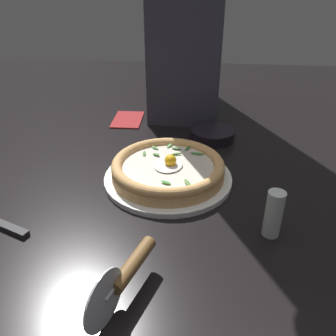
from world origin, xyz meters
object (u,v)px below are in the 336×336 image
object	(u,v)px
pizza	(168,168)
folded_napkin	(128,119)
pizza_cutter	(123,274)
pepper_shaker	(274,214)
side_bowl	(213,135)

from	to	relation	value
pizza	folded_napkin	distance (m)	0.39
pizza_cutter	pepper_shaker	distance (m)	0.29
side_bowl	pepper_shaker	bearing A→B (deg)	-165.04
side_bowl	pepper_shaker	xyz separation A→B (m)	(-0.40, -0.11, 0.03)
pizza	side_bowl	xyz separation A→B (m)	(0.23, -0.10, -0.02)
pizza	pizza_cutter	bearing A→B (deg)	175.35
folded_napkin	pizza	bearing A→B (deg)	-154.08
side_bowl	pizza	bearing A→B (deg)	156.50
pizza_cutter	pepper_shaker	size ratio (longest dim) A/B	1.82
pizza_cutter	folded_napkin	world-z (taller)	pizza_cutter
pizza	pepper_shaker	size ratio (longest dim) A/B	2.80
pizza_cutter	folded_napkin	xyz separation A→B (m)	(0.68, 0.14, -0.04)
pizza_cutter	pizza	bearing A→B (deg)	-4.65
pizza_cutter	pepper_shaker	xyz separation A→B (m)	(0.17, -0.24, 0.00)
side_bowl	pepper_shaker	world-z (taller)	pepper_shaker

